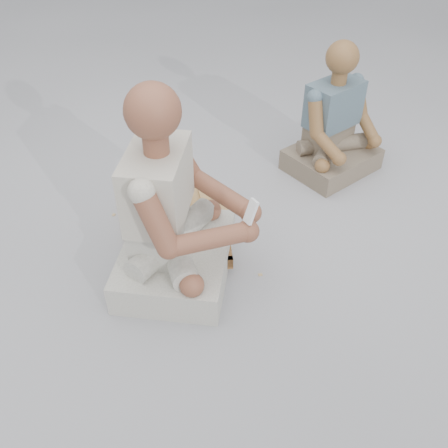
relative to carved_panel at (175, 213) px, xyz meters
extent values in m
plane|color=#A6A5AB|center=(0.13, -0.65, -0.02)|extent=(60.00, 60.00, 0.00)
cube|color=olive|center=(0.00, 0.00, 0.00)|extent=(0.58, 0.40, 0.04)
cube|color=brown|center=(-0.01, -0.30, 0.03)|extent=(0.51, 0.44, 0.01)
cube|color=brown|center=(0.01, -0.13, 0.06)|extent=(0.47, 0.09, 0.05)
cube|color=brown|center=(-0.04, -0.47, 0.06)|extent=(0.47, 0.09, 0.05)
cube|color=brown|center=(0.20, -0.33, 0.06)|extent=(0.08, 0.37, 0.05)
cube|color=brown|center=(-0.23, -0.27, 0.06)|extent=(0.08, 0.37, 0.05)
cube|color=tan|center=(-0.01, -0.30, 0.04)|extent=(0.45, 0.37, 0.01)
cube|color=white|center=(-0.03, -0.21, 0.05)|extent=(0.09, 0.14, 0.00)
cylinder|color=#A68657|center=(0.02, -0.31, 0.05)|extent=(0.05, 0.07, 0.02)
cube|color=white|center=(0.09, -0.22, 0.05)|extent=(0.15, 0.06, 0.00)
cylinder|color=#A68657|center=(0.20, -0.25, 0.05)|extent=(0.07, 0.04, 0.02)
cube|color=white|center=(-0.12, -0.34, 0.06)|extent=(0.08, 0.14, 0.00)
cylinder|color=#A68657|center=(-0.07, -0.43, 0.06)|extent=(0.05, 0.07, 0.02)
cube|color=white|center=(-0.09, -0.25, 0.05)|extent=(0.07, 0.14, 0.00)
cylinder|color=#A68657|center=(-0.04, -0.35, 0.05)|extent=(0.05, 0.07, 0.02)
cube|color=white|center=(-0.11, -0.34, 0.05)|extent=(0.13, 0.10, 0.00)
cylinder|color=#A68657|center=(-0.03, -0.28, 0.05)|extent=(0.07, 0.06, 0.02)
cube|color=white|center=(0.03, -0.39, 0.05)|extent=(0.10, 0.13, 0.00)
cylinder|color=#A68657|center=(0.10, -0.30, 0.05)|extent=(0.06, 0.07, 0.02)
cube|color=white|center=(-0.08, -0.30, 0.05)|extent=(0.14, 0.08, 0.00)
cylinder|color=#A68657|center=(0.02, -0.25, 0.05)|extent=(0.07, 0.05, 0.02)
cube|color=white|center=(0.08, -0.28, 0.05)|extent=(0.15, 0.06, 0.00)
cylinder|color=#A68657|center=(0.18, -0.32, 0.05)|extent=(0.07, 0.04, 0.02)
cube|color=white|center=(-0.02, -0.30, 0.05)|extent=(0.09, 0.13, 0.00)
cylinder|color=#A68657|center=(0.04, -0.40, 0.05)|extent=(0.06, 0.07, 0.02)
cube|color=white|center=(0.01, -0.30, 0.05)|extent=(0.14, 0.09, 0.00)
cylinder|color=#A68657|center=(0.10, -0.36, 0.05)|extent=(0.07, 0.05, 0.02)
cube|color=tan|center=(0.04, -0.38, -0.02)|extent=(0.02, 0.02, 0.00)
cube|color=tan|center=(0.01, -0.04, -0.02)|extent=(0.02, 0.02, 0.00)
cube|color=tan|center=(0.00, -0.18, -0.02)|extent=(0.02, 0.02, 0.00)
cube|color=tan|center=(0.32, -0.55, -0.02)|extent=(0.02, 0.02, 0.00)
cube|color=tan|center=(-0.33, 0.09, -0.02)|extent=(0.02, 0.02, 0.00)
cube|color=tan|center=(-0.14, -0.52, -0.02)|extent=(0.02, 0.02, 0.00)
cube|color=tan|center=(-0.31, -0.26, -0.02)|extent=(0.02, 0.02, 0.00)
cube|color=tan|center=(0.01, 0.08, -0.02)|extent=(0.02, 0.02, 0.00)
cube|color=tan|center=(0.25, -0.15, -0.02)|extent=(0.02, 0.02, 0.00)
cube|color=beige|center=(-0.07, -0.43, 0.06)|extent=(0.69, 0.76, 0.16)
cube|color=beige|center=(-0.13, -0.41, 0.24)|extent=(0.32, 0.40, 0.19)
cube|color=beige|center=(-0.12, -0.41, 0.49)|extent=(0.36, 0.44, 0.32)
sphere|color=brown|center=(-0.11, -0.41, 0.83)|extent=(0.22, 0.22, 0.22)
sphere|color=brown|center=(0.27, -0.50, 0.33)|extent=(0.10, 0.10, 0.10)
sphere|color=brown|center=(0.23, -0.62, 0.33)|extent=(0.10, 0.10, 0.10)
cube|color=#716551|center=(1.02, 0.23, 0.05)|extent=(0.63, 0.57, 0.13)
cube|color=#716551|center=(1.00, 0.28, 0.19)|extent=(0.33, 0.27, 0.16)
cube|color=slate|center=(1.00, 0.27, 0.40)|extent=(0.37, 0.30, 0.26)
sphere|color=brown|center=(1.00, 0.26, 0.68)|extent=(0.18, 0.18, 0.18)
sphere|color=brown|center=(1.23, 0.14, 0.20)|extent=(0.08, 0.08, 0.08)
sphere|color=brown|center=(0.95, 0.01, 0.20)|extent=(0.08, 0.08, 0.08)
cube|color=white|center=(0.24, -0.62, 0.44)|extent=(0.06, 0.06, 0.11)
cube|color=black|center=(0.24, -0.62, 0.45)|extent=(0.03, 0.04, 0.03)
camera|label=1|loc=(-0.26, -2.15, 1.72)|focal=40.00mm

